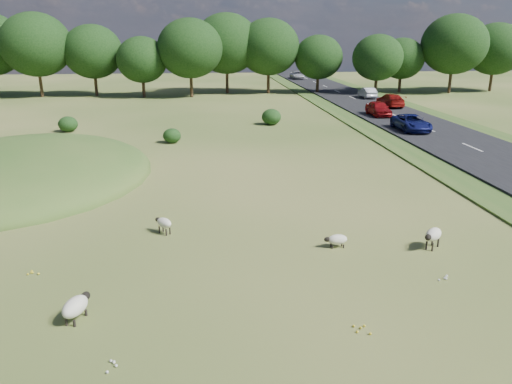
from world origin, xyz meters
TOP-DOWN VIEW (x-y plane):
  - ground at (0.00, 20.00)m, footprint 160.00×160.00m
  - mound at (-12.00, 12.00)m, footprint 16.00×20.00m
  - road at (20.00, 30.00)m, footprint 8.00×150.00m
  - treeline at (-1.06, 55.44)m, footprint 96.28×14.66m
  - shrubs at (-2.17, 26.82)m, footprint 20.84×9.45m
  - sheep_0 at (4.87, -0.89)m, footprint 1.01×0.48m
  - sheep_1 at (-2.40, 1.44)m, footprint 0.92×0.97m
  - sheep_2 at (8.80, -1.40)m, footprint 1.16×1.11m
  - sheep_3 at (-4.61, -5.47)m, footprint 0.92×1.39m
  - car_0 at (21.90, 47.49)m, footprint 1.49×4.27m
  - car_1 at (18.10, 32.06)m, footprint 1.82×4.52m
  - car_4 at (18.10, 23.31)m, footprint 2.34×5.07m
  - car_5 at (18.10, 79.30)m, footprint 2.35×5.09m
  - car_6 at (21.90, 88.83)m, footprint 2.04×5.01m
  - car_7 at (21.90, 38.74)m, footprint 2.14×5.26m

SIDE VIEW (x-z plane):
  - ground at x=0.00m, z-range 0.00..0.00m
  - mound at x=-12.00m, z-range -2.00..2.00m
  - road at x=20.00m, z-range 0.00..0.25m
  - sheep_0 at x=4.87m, z-range 0.08..0.65m
  - sheep_3 at x=-4.61m, z-range 0.10..0.87m
  - sheep_1 at x=-2.40m, z-range 0.15..0.88m
  - sheep_2 at x=8.80m, z-range 0.17..1.06m
  - shrubs at x=-2.17m, z-range -0.06..1.50m
  - car_0 at x=21.90m, z-range 0.25..1.66m
  - car_4 at x=18.10m, z-range 0.25..1.66m
  - car_5 at x=18.10m, z-range 0.25..1.66m
  - car_6 at x=21.90m, z-range 0.25..1.70m
  - car_7 at x=21.90m, z-range 0.25..1.78m
  - car_1 at x=18.10m, z-range 0.25..1.79m
  - treeline at x=-1.06m, z-range 0.72..12.41m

